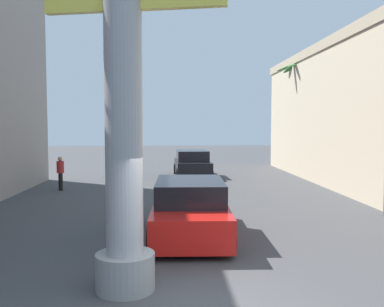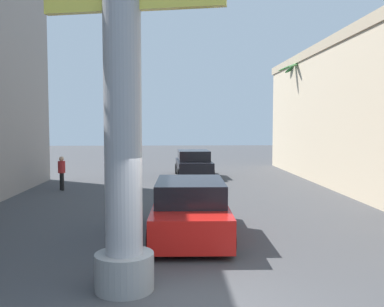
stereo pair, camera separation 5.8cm
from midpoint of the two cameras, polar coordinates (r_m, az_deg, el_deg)
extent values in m
plane|color=#424244|center=(17.04, -0.81, -6.59)|extent=(91.12, 91.12, 0.00)
cylinder|color=#9E9EA3|center=(8.05, -9.09, 12.97)|extent=(0.69, 0.69, 8.77)
cylinder|color=gray|center=(8.41, -8.78, -15.28)|extent=(1.11, 1.11, 0.70)
cylinder|color=black|center=(13.75, -4.23, -7.79)|extent=(0.24, 0.65, 0.64)
cylinder|color=black|center=(13.78, 3.76, -7.77)|extent=(0.24, 0.65, 0.64)
cylinder|color=black|center=(10.48, -5.26, -11.53)|extent=(0.24, 0.65, 0.64)
cylinder|color=black|center=(10.52, 5.33, -11.48)|extent=(0.24, 0.65, 0.64)
cube|color=red|center=(12.03, -0.11, -8.31)|extent=(2.12, 4.86, 0.80)
cube|color=black|center=(11.90, -0.11, -5.02)|extent=(1.91, 2.69, 0.60)
cylinder|color=black|center=(26.84, -1.96, -2.04)|extent=(0.24, 0.65, 0.64)
cylinder|color=black|center=(26.99, 1.96, -2.00)|extent=(0.24, 0.65, 0.64)
cylinder|color=black|center=(23.88, -1.62, -2.78)|extent=(0.24, 0.65, 0.64)
cylinder|color=black|center=(24.05, 2.78, -2.74)|extent=(0.24, 0.65, 0.64)
cube|color=black|center=(25.40, 0.28, -1.83)|extent=(2.10, 4.33, 0.80)
cube|color=black|center=(25.34, 0.28, -0.25)|extent=(1.87, 2.41, 0.60)
cylinder|color=brown|center=(27.32, 14.09, 4.38)|extent=(0.46, 0.44, 6.76)
ellipsoid|color=#2E772D|center=(27.63, 15.63, 10.96)|extent=(1.33, 0.51, 0.75)
ellipsoid|color=#2F742D|center=(28.15, 14.71, 10.91)|extent=(1.11, 1.27, 0.65)
ellipsoid|color=#23682D|center=(28.05, 13.26, 11.02)|extent=(0.86, 1.40, 0.56)
ellipsoid|color=#2E652D|center=(27.27, 12.78, 11.19)|extent=(1.37, 0.45, 0.63)
ellipsoid|color=#31602D|center=(26.88, 13.59, 11.39)|extent=(1.16, 1.29, 0.47)
ellipsoid|color=#2A5F2D|center=(26.99, 15.18, 11.21)|extent=(0.88, 1.36, 0.66)
cylinder|color=black|center=(20.99, -16.80, -3.63)|extent=(0.14, 0.14, 0.82)
cylinder|color=black|center=(21.18, -16.97, -3.56)|extent=(0.14, 0.14, 0.82)
cylinder|color=#B22626|center=(21.01, -16.92, -1.73)|extent=(0.47, 0.47, 0.56)
sphere|color=tan|center=(20.98, -16.94, -0.67)|extent=(0.22, 0.22, 0.22)
camera|label=1|loc=(0.03, -89.85, 0.01)|focal=40.00mm
camera|label=2|loc=(0.03, 90.15, -0.01)|focal=40.00mm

